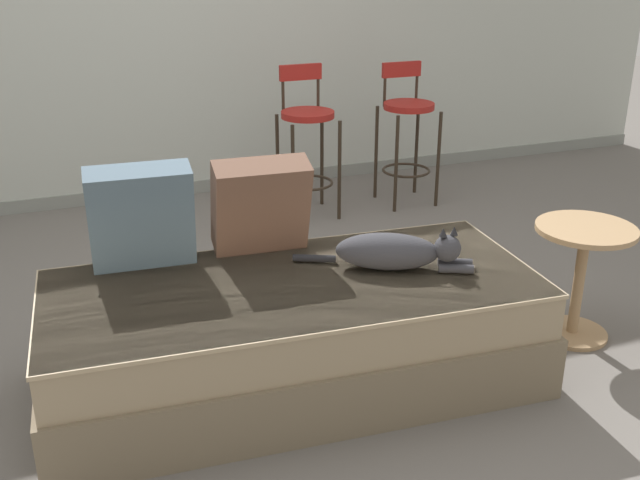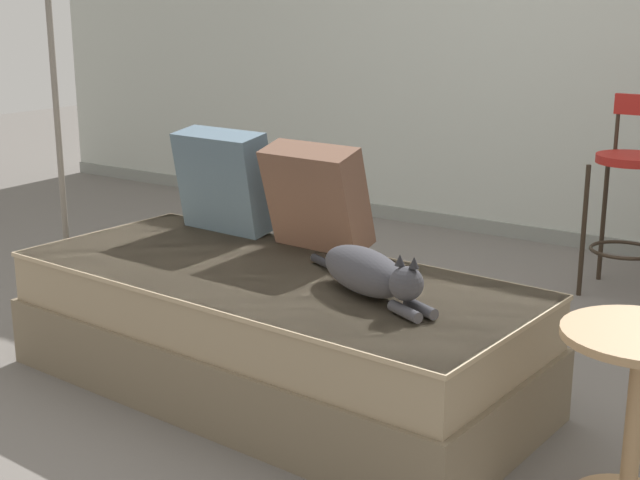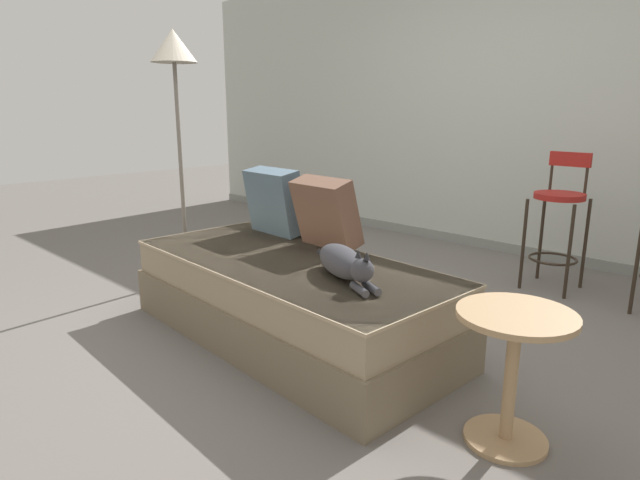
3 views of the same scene
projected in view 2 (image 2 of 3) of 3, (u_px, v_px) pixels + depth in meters
The scene contains 9 objects.
ground_plane at pixel (331, 355), 3.66m from camera, with size 16.00×16.00×0.00m, color #66605B.
wall_back_panel at pixel (547, 20), 5.12m from camera, with size 8.00×0.10×2.60m, color #B7BCB2.
wall_baseboard_trim at pixel (530, 233), 5.40m from camera, with size 8.00×0.02×0.09m, color gray.
couch at pixel (271, 330), 3.28m from camera, with size 2.02×1.00×0.46m.
throw_pillow_corner at pixel (224, 181), 3.74m from camera, with size 0.43×0.24×0.43m.
throw_pillow_middle at pixel (316, 197), 3.45m from camera, with size 0.41×0.27×0.42m.
cat at pixel (369, 273), 2.95m from camera, with size 0.68×0.40×0.19m.
bar_stool_near_window at pixel (630, 185), 4.31m from camera, with size 0.34×0.34×0.97m.
side_table at pixel (637, 395), 2.46m from camera, with size 0.44×0.44×0.54m.
Camera 2 is at (1.88, -2.85, 1.40)m, focal length 50.00 mm.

